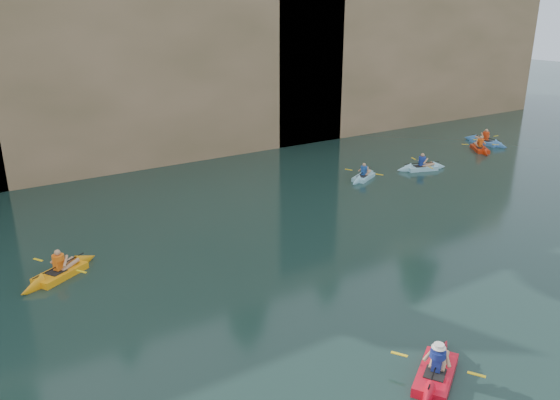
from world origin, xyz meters
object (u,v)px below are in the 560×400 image
kayaker_orange (60,272)px  kayaker_red_far (480,148)px  kayaker_ltblue_near (422,167)px  main_kayaker (436,373)px

kayaker_orange → kayaker_red_far: 26.42m
kayaker_orange → kayaker_ltblue_near: kayaker_orange is taller
main_kayaker → kayaker_orange: size_ratio=1.03×
main_kayaker → kayaker_ltblue_near: main_kayaker is taller
main_kayaker → kayaker_ltblue_near: 18.63m
kayaker_orange → kayaker_red_far: (26.20, 3.37, -0.01)m
kayaker_orange → kayaker_ltblue_near: (19.84, 2.33, -0.00)m
kayaker_orange → kayaker_red_far: bearing=-23.5°
main_kayaker → kayaker_red_far: (19.71, 14.04, -0.02)m
kayaker_orange → kayaker_red_far: size_ratio=1.05×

